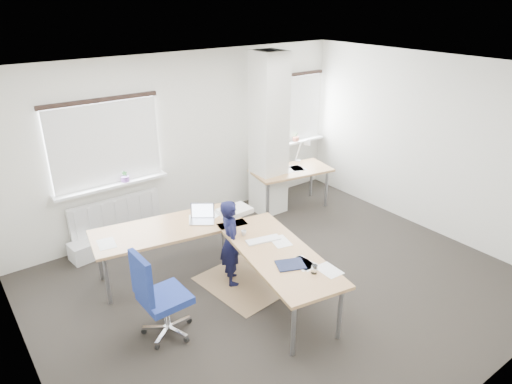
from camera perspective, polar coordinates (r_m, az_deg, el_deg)
ground at (r=6.25m, az=3.16°, el=-11.62°), size 6.00×6.00×0.00m
room_shell at (r=5.87m, az=2.09°, el=5.19°), size 6.04×5.04×2.82m
floor_mat at (r=6.41m, az=-0.08°, el=-10.55°), size 1.47×1.28×0.01m
white_crate at (r=7.20m, az=-20.47°, el=-6.85°), size 0.48×0.36×0.27m
desk_main at (r=5.89m, az=-4.05°, el=-6.04°), size 2.40×2.98×0.96m
desk_side at (r=8.13m, az=4.41°, el=2.54°), size 1.50×0.93×1.22m
task_chair at (r=5.39m, az=-11.55°, el=-14.54°), size 0.61×0.60×1.12m
person at (r=6.03m, az=-3.14°, el=-6.30°), size 0.43×0.51×1.20m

